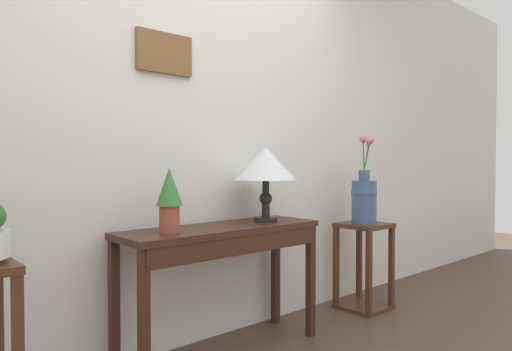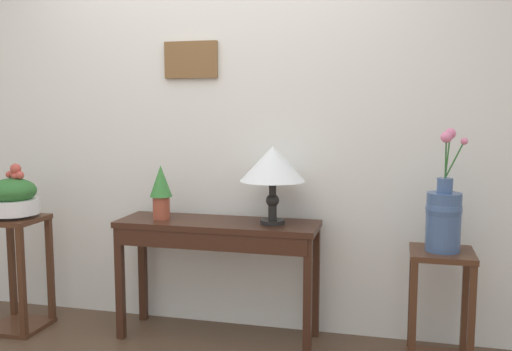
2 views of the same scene
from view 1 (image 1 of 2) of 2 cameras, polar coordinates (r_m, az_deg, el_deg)
The scene contains 6 objects.
back_wall_with_art at distance 2.77m, azimuth -8.65°, elevation 8.32°, with size 9.00×0.13×2.80m.
console_table at distance 2.57m, azimuth -3.93°, elevation -8.75°, with size 1.20×0.38×0.72m.
table_lamp at distance 2.76m, azimuth 1.23°, elevation 1.25°, with size 0.38×0.38×0.45m.
potted_plant_on_console at distance 2.34m, azimuth -10.79°, elevation -2.60°, with size 0.13×0.13×0.33m.
pedestal_stand_right at distance 3.52m, azimuth 13.32°, elevation -10.94°, with size 0.33×0.33×0.63m.
flower_vase_tall_right at distance 3.44m, azimuth 13.38°, elevation -2.52°, with size 0.20×0.19×0.65m.
Camera 1 is at (-1.50, -0.90, 1.07)m, focal length 31.97 mm.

